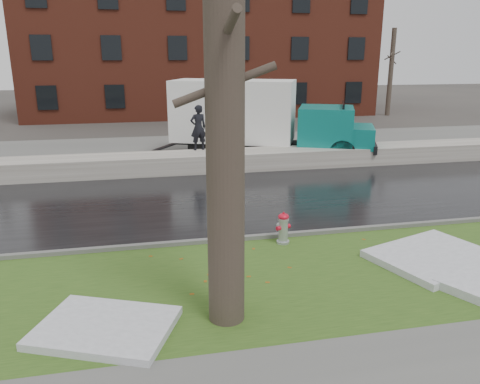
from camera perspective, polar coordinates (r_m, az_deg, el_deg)
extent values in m
plane|color=#47423D|center=(11.12, 4.41, -7.69)|extent=(120.00, 120.00, 0.00)
cube|color=#2E4D19|center=(10.03, 6.43, -10.41)|extent=(60.00, 4.50, 0.04)
cube|color=black|center=(15.21, -0.30, -0.89)|extent=(60.00, 7.00, 0.03)
cube|color=slate|center=(23.35, -4.52, 5.16)|extent=(60.00, 9.00, 0.03)
cube|color=slate|center=(11.98, 3.08, -5.49)|extent=(60.00, 0.15, 0.14)
cube|color=beige|center=(19.11, -2.84, 3.79)|extent=(60.00, 1.60, 0.75)
cube|color=maroon|center=(40.04, -5.06, 16.95)|extent=(26.00, 12.00, 10.00)
cylinder|color=#504339|center=(35.89, -17.32, 13.59)|extent=(0.36, 0.36, 6.50)
cylinder|color=#504339|center=(35.87, -17.45, 15.10)|extent=(0.84, 1.62, 0.73)
cylinder|color=#504339|center=(35.87, -17.57, 16.53)|extent=(1.08, 1.26, 0.66)
cylinder|color=#504339|center=(35.88, -17.36, 14.14)|extent=(1.40, 0.61, 0.63)
cylinder|color=#504339|center=(38.69, 17.90, 13.68)|extent=(0.36, 0.36, 6.50)
cylinder|color=#504339|center=(38.67, 18.03, 15.09)|extent=(0.84, 1.62, 0.73)
cylinder|color=#504339|center=(38.68, 18.15, 16.41)|extent=(1.08, 1.26, 0.66)
cylinder|color=#504339|center=(38.68, 17.95, 14.20)|extent=(1.40, 0.61, 0.63)
cylinder|color=#AAAFB3|center=(11.59, 5.29, -4.62)|extent=(0.29, 0.29, 0.69)
ellipsoid|color=red|center=(11.48, 5.33, -3.01)|extent=(0.34, 0.34, 0.16)
cylinder|color=red|center=(11.45, 5.34, -2.59)|extent=(0.06, 0.06, 0.05)
cylinder|color=red|center=(11.49, 4.72, -4.43)|extent=(0.13, 0.14, 0.11)
cylinder|color=red|center=(11.65, 5.86, -4.16)|extent=(0.13, 0.14, 0.11)
cylinder|color=#AAAFB3|center=(11.68, 4.88, -4.09)|extent=(0.16, 0.14, 0.14)
cylinder|color=#504339|center=(7.37, -1.88, 12.07)|extent=(0.83, 0.83, 7.86)
cylinder|color=#504339|center=(7.35, -1.94, 18.19)|extent=(0.15, 1.95, 0.82)
cylinder|color=#504339|center=(7.36, -1.89, 12.94)|extent=(1.63, 0.26, 0.70)
cube|color=black|center=(21.54, 2.64, 5.97)|extent=(7.77, 4.06, 0.22)
cube|color=white|center=(21.55, -0.79, 9.90)|extent=(5.96, 4.42, 2.71)
cube|color=#0D7A74|center=(21.17, 10.41, 7.88)|extent=(3.06, 3.12, 1.70)
cube|color=#0D7A74|center=(21.27, 14.29, 6.58)|extent=(1.97, 2.50, 0.90)
cube|color=black|center=(21.10, 12.42, 9.39)|extent=(0.86, 1.88, 0.90)
cube|color=black|center=(22.72, -9.00, 5.49)|extent=(2.05, 1.78, 0.67)
cylinder|color=black|center=(20.30, 12.34, 4.68)|extent=(1.13, 0.71, 1.10)
cylinder|color=black|center=(22.37, 12.27, 5.74)|extent=(1.13, 0.71, 1.10)
cylinder|color=black|center=(20.71, -0.56, 5.28)|extent=(1.13, 0.71, 1.10)
cylinder|color=black|center=(22.74, 0.52, 6.28)|extent=(1.13, 0.71, 1.10)
cylinder|color=black|center=(21.09, -4.85, 5.42)|extent=(1.13, 0.71, 1.10)
cylinder|color=black|center=(23.08, -3.42, 6.40)|extent=(1.13, 0.71, 1.10)
imported|color=black|center=(19.37, -5.11, 7.82)|extent=(0.76, 0.59, 1.85)
cube|color=silver|center=(11.59, 22.53, -7.29)|extent=(3.11, 2.74, 0.16)
cube|color=silver|center=(8.50, -16.10, -15.58)|extent=(2.65, 2.33, 0.14)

